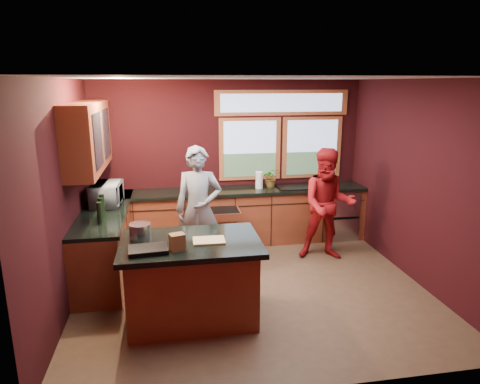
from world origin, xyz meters
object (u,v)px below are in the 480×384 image
object	(u,v)px
stock_pot	(140,232)
person_red	(328,205)
island	(192,279)
cutting_board	(209,241)
person_grey	(199,209)

from	to	relation	value
stock_pot	person_red	bearing A→B (deg)	25.09
island	cutting_board	world-z (taller)	cutting_board
island	person_grey	bearing A→B (deg)	81.81
cutting_board	stock_pot	world-z (taller)	stock_pot
island	person_red	distance (m)	2.60
person_grey	person_red	world-z (taller)	person_grey
person_red	cutting_board	distance (m)	2.44
person_grey	stock_pot	xyz separation A→B (m)	(-0.74, -1.18, 0.13)
island	person_red	bearing A→B (deg)	33.33
person_grey	person_red	distance (m)	1.96
person_grey	person_red	xyz separation A→B (m)	(1.96, 0.08, -0.05)
island	stock_pot	world-z (taller)	stock_pot
island	cutting_board	xyz separation A→B (m)	(0.20, -0.05, 0.48)
cutting_board	person_red	bearing A→B (deg)	36.89
person_grey	stock_pot	distance (m)	1.40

